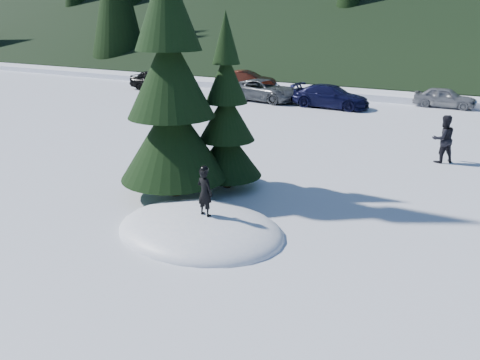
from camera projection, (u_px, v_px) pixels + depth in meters
The scene contains 11 objects.
ground at pixel (200, 231), 11.88m from camera, with size 200.00×200.00×0.00m, color white.
snow_mound at pixel (200, 231), 11.88m from camera, with size 4.48×3.52×0.96m, color white.
spruce_tall at pixel (170, 85), 13.33m from camera, with size 3.20×3.20×8.60m.
spruce_short at pixel (227, 122), 14.38m from camera, with size 2.20×2.20×5.37m.
child_skier at pixel (205, 192), 11.46m from camera, with size 0.44×0.29×1.22m, color black.
adult_0 at pixel (443, 139), 17.36m from camera, with size 0.87×0.68×1.79m, color black.
car_0 at pixel (158, 80), 35.47m from camera, with size 1.77×4.40×1.50m, color black.
car_1 at pixel (247, 81), 34.99m from camera, with size 1.58×4.53×1.49m, color #3D140B.
car_2 at pixel (264, 90), 30.72m from camera, with size 2.31×5.01×1.39m, color #4B4E52.
car_3 at pixel (331, 96), 28.37m from camera, with size 1.91×4.70×1.36m, color black.
car_4 at pixel (445, 97), 28.44m from camera, with size 1.44×3.58×1.22m, color gray.
Camera 1 is at (6.38, -8.79, 5.10)m, focal length 35.00 mm.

